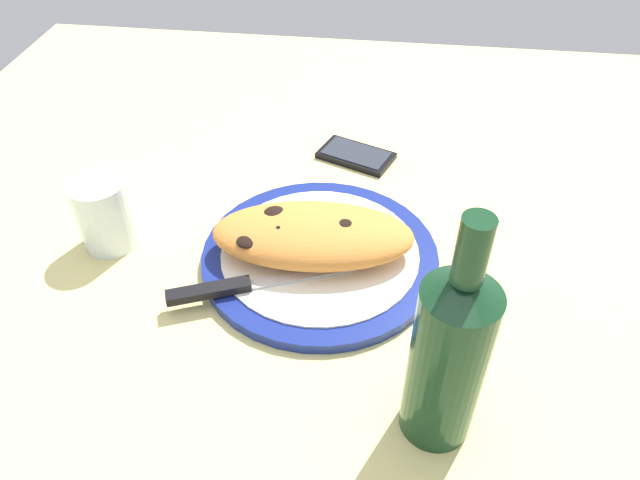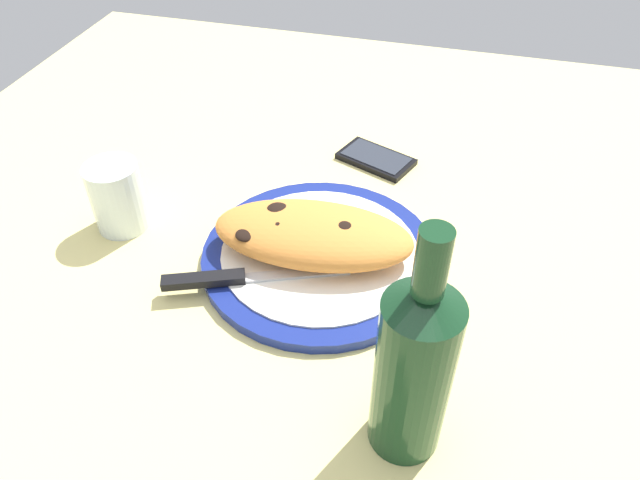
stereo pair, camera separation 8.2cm
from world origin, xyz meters
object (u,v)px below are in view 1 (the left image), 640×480
Objects in this scene: calzone at (313,233)px; wine_bottle at (449,356)px; fork at (326,222)px; knife at (233,287)px; plate at (320,256)px; smartphone at (356,155)px; water_glass at (106,217)px.

calzone is 0.99× the size of wine_bottle.
knife reaches higher than fork.
calzone is 1.75× the size of fork.
knife is at bearing -29.98° from wine_bottle.
plate is at bearing -56.61° from wine_bottle.
knife is (9.13, 9.08, -2.33)cm from calzone.
fork is (-1.05, -5.74, -2.63)cm from calzone.
plate is 13.48cm from knife.
wine_bottle is (-15.54, 23.58, 10.69)cm from plate.
knife reaches higher than plate.
wine_bottle reaches higher than knife.
plate is 2.02× the size of fork.
knife is 37.32cm from smartphone.
calzone is at bearing -179.75° from water_glass.
fork is at bearing -62.37° from wine_bottle.
wine_bottle is (-15.50, 29.63, 9.52)cm from fork.
calzone is 6.40cm from fork.
wine_bottle reaches higher than water_glass.
smartphone is 0.49× the size of wine_bottle.
plate is 3.95cm from calzone.
knife is 31.05cm from wine_bottle.
plate is at bearing 83.88° from smartphone.
fork is 20.39cm from smartphone.
wine_bottle is at bearing 152.62° from water_glass.
fork is 34.77cm from wine_bottle.
wine_bottle reaches higher than plate.
calzone is at bearing -55.28° from wine_bottle.
knife is 2.24× the size of water_glass.
fork is 1.55× the size of water_glass.
plate is 3.14× the size of water_glass.
water_glass is 52.16cm from wine_bottle.
plate is at bearing -139.17° from knife.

